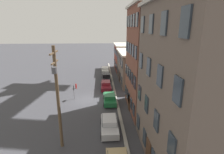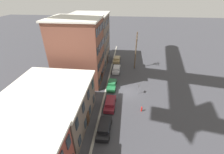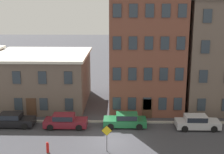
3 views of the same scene
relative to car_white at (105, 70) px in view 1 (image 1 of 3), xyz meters
name	(u,v)px [view 1 (image 1 of 3)]	position (x,y,z in m)	size (l,w,h in m)	color
ground_plane	(88,100)	(16.90, -3.20, -0.75)	(200.00, 200.00, 0.00)	#38383D
kerb_strip	(116,98)	(16.90, 1.30, -0.67)	(56.00, 0.36, 0.16)	#9E998E
apartment_corner	(133,57)	(-2.70, 7.37, 2.68)	(9.42, 9.65, 6.83)	brown
apartment_midblock	(146,66)	(7.80, 8.23, 2.46)	(11.84, 11.37, 6.40)	#66564C
apartment_far	(167,60)	(20.73, 7.60, 6.12)	(8.91, 10.12, 13.72)	brown
apartment_annex	(213,88)	(30.72, 7.40, 5.82)	(11.25, 9.71, 13.11)	#66564C
car_white	(105,70)	(0.00, 0.00, 0.00)	(4.40, 1.92, 1.43)	silver
car_black	(106,77)	(6.54, 0.05, 0.00)	(4.40, 1.92, 1.43)	black
car_maroon	(106,85)	(12.08, -0.16, 0.00)	(4.40, 1.92, 1.43)	maroon
car_green	(110,98)	(18.29, 0.20, 0.00)	(4.40, 1.92, 1.43)	#1E6638
car_silver	(109,124)	(25.53, -0.19, 0.00)	(4.40, 1.92, 1.43)	#B7B7BC
caution_sign	(74,90)	(16.56, -5.33, 0.83)	(0.97, 0.08, 2.37)	slate
utility_pole	(57,94)	(28.01, -4.85, 4.62)	(2.40, 0.44, 9.57)	brown
fire_hydrant	(76,86)	(11.50, -5.71, -0.27)	(0.24, 0.34, 0.96)	red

